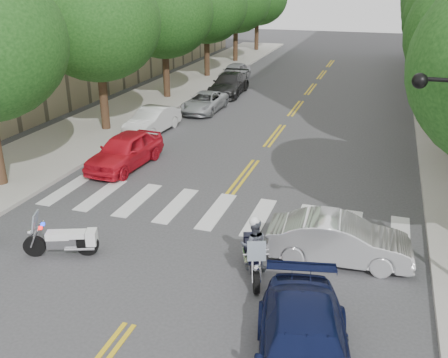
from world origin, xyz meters
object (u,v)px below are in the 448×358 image
at_px(sedan_blue, 304,353).
at_px(motorcycle_parked, 67,240).
at_px(convertible, 339,240).
at_px(motorcycle_police, 254,249).

bearing_deg(sedan_blue, motorcycle_parked, 147.37).
relative_size(convertible, sedan_blue, 0.85).
bearing_deg(sedan_blue, motorcycle_police, 107.40).
bearing_deg(motorcycle_parked, convertible, -95.00).
height_order(convertible, sedan_blue, sedan_blue).
bearing_deg(convertible, sedan_blue, 173.84).
distance_m(motorcycle_parked, convertible, 7.98).
xyz_separation_m(motorcycle_police, motorcycle_parked, (-5.50, -0.72, -0.31)).
bearing_deg(motorcycle_parked, sedan_blue, -131.49).
bearing_deg(sedan_blue, convertible, 75.90).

